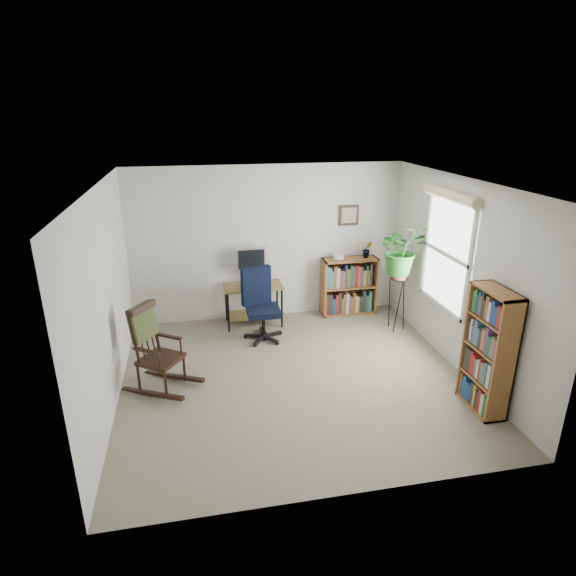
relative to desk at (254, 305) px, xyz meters
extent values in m
cube|color=gray|center=(0.28, -1.70, -0.32)|extent=(4.20, 4.00, 0.00)
cube|color=silver|center=(0.28, -1.70, 2.08)|extent=(4.20, 4.00, 0.00)
cube|color=silver|center=(0.28, 0.30, 0.88)|extent=(4.20, 0.00, 2.40)
cube|color=silver|center=(0.28, -3.70, 0.88)|extent=(4.20, 0.00, 2.40)
cube|color=silver|center=(-1.82, -1.70, 0.88)|extent=(0.00, 4.00, 2.40)
cube|color=silver|center=(2.38, -1.70, 0.88)|extent=(0.00, 4.00, 2.40)
cube|color=black|center=(0.00, -0.12, 0.33)|extent=(0.40, 0.15, 0.02)
imported|color=#256B25|center=(2.08, -0.62, 1.30)|extent=(1.69, 1.88, 1.46)
imported|color=#256B25|center=(1.85, 0.13, 0.67)|extent=(0.13, 0.24, 0.11)
camera|label=1|loc=(-0.83, -6.83, 2.84)|focal=30.00mm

